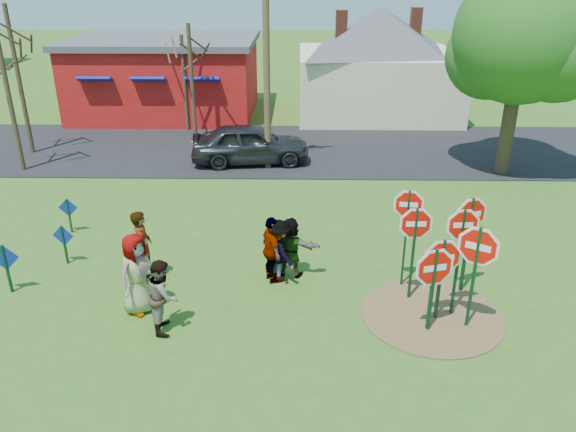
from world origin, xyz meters
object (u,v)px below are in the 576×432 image
object	(u,v)px
suv	(250,144)
utility_pole	(266,58)
stop_sign_a	(434,273)
stop_sign_c	(461,238)
stop_sign_b	(408,214)
person_b	(143,247)
leafy_tree	(525,43)
stop_sign_d	(470,222)
person_a	(137,274)

from	to	relation	value
suv	utility_pole	world-z (taller)	utility_pole
stop_sign_a	stop_sign_c	bearing A→B (deg)	28.28
stop_sign_b	stop_sign_a	bearing A→B (deg)	-74.84
stop_sign_b	stop_sign_c	bearing A→B (deg)	-45.52
person_b	stop_sign_c	bearing A→B (deg)	-115.88
stop_sign_a	stop_sign_b	xyz separation A→B (m)	(-0.26, 1.88, 0.52)
stop_sign_b	leafy_tree	bearing A→B (deg)	64.79
stop_sign_a	stop_sign_d	distance (m)	2.02
stop_sign_c	person_a	bearing A→B (deg)	175.46
person_a	person_b	world-z (taller)	person_a
stop_sign_a	leafy_tree	distance (m)	11.88
person_b	suv	world-z (taller)	person_b
utility_pole	leafy_tree	distance (m)	9.10
person_b	suv	bearing A→B (deg)	-27.40
stop_sign_b	leafy_tree	world-z (taller)	leafy_tree
stop_sign_c	leafy_tree	bearing A→B (deg)	60.75
stop_sign_d	suv	bearing A→B (deg)	102.06
person_b	stop_sign_d	bearing A→B (deg)	-108.30
stop_sign_d	leafy_tree	world-z (taller)	leafy_tree
stop_sign_d	person_b	xyz separation A→B (m)	(-7.79, 0.36, -0.91)
stop_sign_a	utility_pole	distance (m)	11.72
person_b	utility_pole	bearing A→B (deg)	-32.52
stop_sign_a	utility_pole	world-z (taller)	utility_pole
person_b	utility_pole	world-z (taller)	utility_pole
stop_sign_c	utility_pole	size ratio (longest dim) A/B	0.34
stop_sign_a	person_a	xyz separation A→B (m)	(-6.45, 0.63, -0.45)
stop_sign_a	stop_sign_c	size ratio (longest dim) A/B	0.79
person_a	leafy_tree	bearing A→B (deg)	-17.21
suv	utility_pole	bearing A→B (deg)	-131.68
stop_sign_a	stop_sign_d	size ratio (longest dim) A/B	0.82
stop_sign_b	stop_sign_c	world-z (taller)	stop_sign_c
utility_pole	leafy_tree	world-z (taller)	utility_pole
stop_sign_a	person_b	size ratio (longest dim) A/B	1.12
person_a	suv	distance (m)	10.66
stop_sign_d	person_b	world-z (taller)	stop_sign_d
stop_sign_a	stop_sign_b	distance (m)	1.96
suv	person_b	bearing A→B (deg)	161.80
stop_sign_b	person_a	xyz separation A→B (m)	(-6.19, -1.24, -0.97)
stop_sign_a	person_a	world-z (taller)	stop_sign_a
stop_sign_c	suv	xyz separation A→B (m)	(-5.42, 10.50, -1.10)
stop_sign_b	suv	xyz separation A→B (m)	(-4.49, 9.27, -1.11)
person_b	leafy_tree	distance (m)	14.82
stop_sign_b	stop_sign_d	xyz separation A→B (m)	(1.40, -0.27, -0.08)
stop_sign_a	stop_sign_b	bearing A→B (deg)	82.18
stop_sign_c	person_b	size ratio (longest dim) A/B	1.43
stop_sign_b	person_b	bearing A→B (deg)	-173.58
stop_sign_b	person_b	xyz separation A→B (m)	(-6.39, 0.09, -0.98)
stop_sign_b	person_b	distance (m)	6.47
stop_sign_b	suv	bearing A→B (deg)	123.08
person_b	stop_sign_b	bearing A→B (deg)	-106.49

